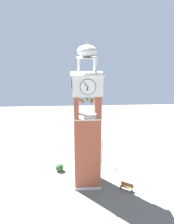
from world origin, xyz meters
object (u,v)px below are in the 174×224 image
at_px(lamp_post, 102,146).
at_px(park_bench, 127,187).
at_px(clock_tower, 87,131).
at_px(trash_bin, 82,163).

bearing_deg(lamp_post, park_bench, -162.93).
bearing_deg(clock_tower, park_bench, -112.38).
bearing_deg(park_bench, clock_tower, 67.62).
bearing_deg(clock_tower, trash_bin, 5.08).
bearing_deg(lamp_post, clock_tower, 153.91).
xyz_separation_m(park_bench, trash_bin, (6.65, 5.11, -0.08)).
bearing_deg(park_bench, trash_bin, 37.56).
xyz_separation_m(lamp_post, trash_bin, (-0.43, 2.94, -2.29)).
height_order(park_bench, trash_bin, park_bench).
xyz_separation_m(clock_tower, trash_bin, (4.72, 0.42, -6.61)).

